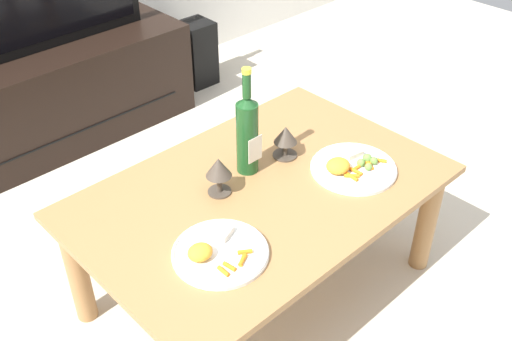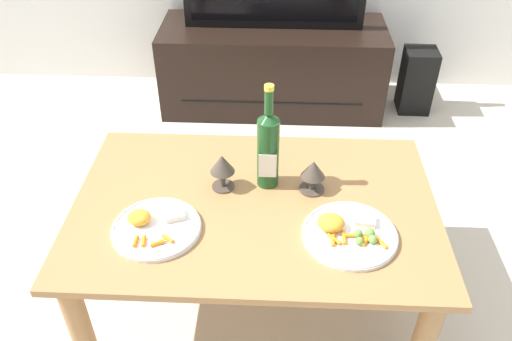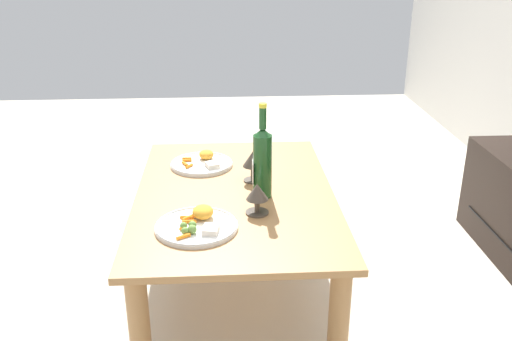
# 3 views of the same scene
# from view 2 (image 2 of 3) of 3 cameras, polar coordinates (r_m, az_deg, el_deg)

# --- Properties ---
(ground_plane) EXTENTS (6.40, 6.40, 0.00)m
(ground_plane) POSITION_cam_2_polar(r_m,az_deg,el_deg) (2.01, -0.12, -13.50)
(ground_plane) COLOR beige
(dining_table) EXTENTS (1.17, 0.77, 0.46)m
(dining_table) POSITION_cam_2_polar(r_m,az_deg,el_deg) (1.72, -0.14, -5.46)
(dining_table) COLOR #9E7042
(dining_table) RESTS_ON ground_plane
(tv_stand) EXTENTS (1.23, 0.48, 0.47)m
(tv_stand) POSITION_cam_2_polar(r_m,az_deg,el_deg) (2.99, 1.85, 11.34)
(tv_stand) COLOR black
(tv_stand) RESTS_ON ground_plane
(floor_speaker) EXTENTS (0.18, 0.18, 0.36)m
(floor_speaker) POSITION_cam_2_polar(r_m,az_deg,el_deg) (3.10, 17.30, 9.46)
(floor_speaker) COLOR black
(floor_speaker) RESTS_ON ground_plane
(wine_bottle) EXTENTS (0.07, 0.07, 0.37)m
(wine_bottle) POSITION_cam_2_polar(r_m,az_deg,el_deg) (1.66, 1.35, 2.62)
(wine_bottle) COLOR #19471E
(wine_bottle) RESTS_ON dining_table
(goblet_left) EXTENTS (0.08, 0.08, 0.13)m
(goblet_left) POSITION_cam_2_polar(r_m,az_deg,el_deg) (1.68, -3.76, 0.53)
(goblet_left) COLOR #473D33
(goblet_left) RESTS_ON dining_table
(goblet_right) EXTENTS (0.08, 0.08, 0.12)m
(goblet_right) POSITION_cam_2_polar(r_m,az_deg,el_deg) (1.69, 6.32, -0.10)
(goblet_right) COLOR #473D33
(goblet_right) RESTS_ON dining_table
(dinner_plate_left) EXTENTS (0.27, 0.27, 0.05)m
(dinner_plate_left) POSITION_cam_2_polar(r_m,az_deg,el_deg) (1.60, -11.07, -6.10)
(dinner_plate_left) COLOR white
(dinner_plate_left) RESTS_ON dining_table
(dinner_plate_right) EXTENTS (0.29, 0.29, 0.06)m
(dinner_plate_right) POSITION_cam_2_polar(r_m,az_deg,el_deg) (1.58, 10.18, -6.75)
(dinner_plate_right) COLOR white
(dinner_plate_right) RESTS_ON dining_table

